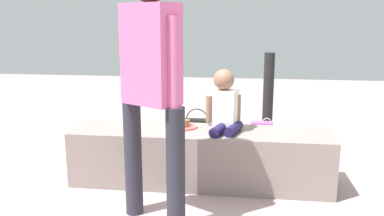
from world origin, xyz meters
TOP-DOWN VIEW (x-y plane):
  - ground_plane at (0.00, 0.00)m, footprint 12.00×12.00m
  - concrete_ledge at (0.00, 0.00)m, footprint 2.04×0.48m
  - child_seated at (0.18, 0.02)m, footprint 0.29×0.35m
  - adult_standing at (-0.23, -0.66)m, footprint 0.44×0.34m
  - cake_plate at (-0.14, 0.07)m, footprint 0.22×0.22m
  - gift_bag at (0.52, 0.81)m, footprint 0.21×0.10m
  - railing_post at (0.59, 1.19)m, footprint 0.36×0.36m
  - water_bottle_near_gift at (-0.58, 0.91)m, footprint 0.07×0.07m
  - party_cup_red at (-0.54, 1.26)m, footprint 0.08×0.08m
  - cake_box_white at (-0.18, 0.77)m, footprint 0.37×0.39m
  - handbag_black_leather at (-0.17, 1.24)m, footprint 0.33×0.11m

SIDE VIEW (x-z plane):
  - ground_plane at x=0.00m, z-range 0.00..0.00m
  - party_cup_red at x=-0.54m, z-range 0.00..0.10m
  - cake_box_white at x=-0.18m, z-range 0.00..0.13m
  - water_bottle_near_gift at x=-0.58m, z-range -0.01..0.18m
  - handbag_black_leather at x=-0.17m, z-range -0.05..0.29m
  - gift_bag at x=0.52m, z-range -0.02..0.34m
  - concrete_ledge at x=0.00m, z-range 0.00..0.44m
  - railing_post at x=0.59m, z-range -0.13..0.83m
  - cake_plate at x=-0.14m, z-range 0.43..0.49m
  - child_seated at x=0.18m, z-range 0.41..0.89m
  - adult_standing at x=-0.23m, z-range 0.17..1.81m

